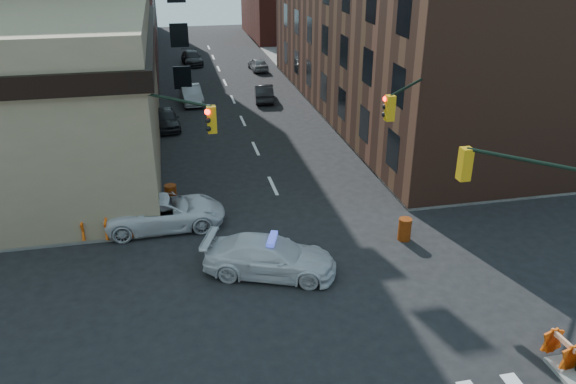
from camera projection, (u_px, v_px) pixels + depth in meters
name	position (u px, v px, depth m)	size (l,w,h in m)	color
ground	(320.00, 288.00, 21.95)	(140.00, 140.00, 0.00)	black
sidewalk_ne	(459.00, 73.00, 55.36)	(34.00, 54.50, 0.15)	gray
commercial_row_ne	(413.00, 17.00, 41.46)	(14.00, 34.00, 14.00)	#4C2A1E
signal_pole_se	(575.00, 237.00, 16.26)	(5.40, 5.27, 8.00)	black
signal_pole_nw	(157.00, 148.00, 23.75)	(3.58, 3.67, 8.00)	black
signal_pole_ne	(414.00, 130.00, 25.99)	(3.67, 3.58, 8.00)	black
tree_ne_near	(327.00, 58.00, 44.99)	(3.00, 3.00, 4.85)	black
tree_ne_far	(304.00, 41.00, 52.09)	(3.00, 3.00, 4.85)	black
police_car	(270.00, 257.00, 22.59)	(2.18, 5.36, 1.55)	silver
pickup	(165.00, 212.00, 26.23)	(2.57, 5.57, 1.55)	silver
parked_car_wnear	(166.00, 119.00, 39.63)	(1.64, 4.08, 1.39)	black
parked_car_wfar	(191.00, 94.00, 45.51)	(1.53, 4.39, 1.45)	gray
parked_car_wdeep	(192.00, 58.00, 59.05)	(1.91, 4.69, 1.36)	black
parked_car_enear	(264.00, 92.00, 46.28)	(1.45, 4.15, 1.37)	black
parked_car_efar	(258.00, 64.00, 56.49)	(1.54, 3.84, 1.31)	gray
pedestrian_a	(124.00, 189.00, 28.20)	(0.57, 0.37, 1.56)	black
pedestrian_b	(35.00, 210.00, 26.06)	(0.75, 0.59, 1.55)	black
pedestrian_c	(11.00, 201.00, 26.79)	(0.97, 0.41, 1.66)	black
barrel_road	(405.00, 229.00, 25.22)	(0.58, 0.58, 1.04)	#BE6208
barrel_bank	(171.00, 195.00, 28.49)	(0.60, 0.60, 1.07)	orange
barricade_se_a	(561.00, 349.00, 17.87)	(1.14, 0.57, 0.85)	#D4570A
barricade_nw_a	(141.00, 224.00, 25.43)	(1.25, 0.63, 0.94)	orange
barricade_nw_b	(96.00, 228.00, 25.04)	(1.35, 0.68, 1.01)	#E04F0A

